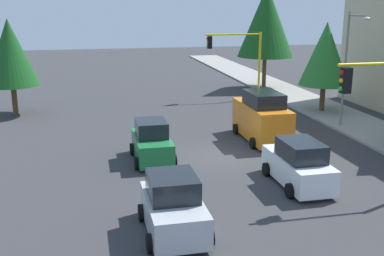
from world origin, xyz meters
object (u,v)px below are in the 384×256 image
at_px(car_green, 152,143).
at_px(car_silver, 173,207).
at_px(tree_opposite_side, 10,53).
at_px(delivery_van_orange, 262,118).
at_px(car_white, 298,165).
at_px(traffic_signal_far_left, 237,52).
at_px(tree_roadside_mid, 325,54).
at_px(street_lamp_curbside, 349,58).
at_px(tree_roadside_far, 266,21).

relative_size(car_green, car_silver, 1.00).
distance_m(tree_opposite_side, delivery_van_orange, 17.54).
bearing_deg(car_white, car_green, -129.28).
bearing_deg(car_green, delivery_van_orange, 108.79).
bearing_deg(car_green, car_silver, -2.49).
bearing_deg(traffic_signal_far_left, tree_roadside_mid, 36.05).
height_order(street_lamp_curbside, car_white, street_lamp_curbside).
xyz_separation_m(tree_roadside_mid, car_green, (7.82, -13.12, -3.21)).
relative_size(traffic_signal_far_left, street_lamp_curbside, 0.75).
xyz_separation_m(traffic_signal_far_left, tree_opposite_side, (2.00, -16.63, 0.52)).
relative_size(delivery_van_orange, car_white, 1.17).
bearing_deg(car_green, car_white, 50.72).
relative_size(car_green, car_white, 0.89).
bearing_deg(car_silver, tree_roadside_far, 152.99).
height_order(tree_roadside_far, car_silver, tree_roadside_far).
distance_m(street_lamp_curbside, tree_opposite_side, 21.87).
distance_m(delivery_van_orange, car_white, 6.84).
height_order(tree_roadside_far, car_white, tree_roadside_far).
relative_size(delivery_van_orange, car_green, 1.32).
xyz_separation_m(tree_roadside_mid, car_white, (12.37, -7.55, -3.21)).
bearing_deg(tree_roadside_far, car_white, -17.48).
relative_size(street_lamp_curbside, tree_opposite_side, 1.07).
distance_m(tree_roadside_mid, car_silver, 20.69).
xyz_separation_m(car_green, car_silver, (7.58, -0.33, 0.00)).
relative_size(tree_roadside_mid, car_white, 1.53).
xyz_separation_m(street_lamp_curbside, car_green, (3.43, -12.32, -3.45)).
distance_m(car_green, car_white, 7.20).
bearing_deg(car_white, delivery_van_orange, 172.32).
distance_m(street_lamp_curbside, delivery_van_orange, 6.70).
xyz_separation_m(tree_opposite_side, car_green, (11.82, 7.88, -3.37)).
relative_size(tree_opposite_side, car_green, 1.79).
relative_size(traffic_signal_far_left, tree_opposite_side, 0.81).
height_order(street_lamp_curbside, tree_roadside_mid, street_lamp_curbside).
xyz_separation_m(tree_roadside_far, car_silver, (25.40, -12.95, -5.04)).
xyz_separation_m(tree_roadside_far, car_green, (17.82, -12.62, -5.04)).
height_order(traffic_signal_far_left, car_white, traffic_signal_far_left).
relative_size(tree_roadside_far, car_white, 2.20).
xyz_separation_m(street_lamp_curbside, tree_roadside_mid, (-4.39, 0.80, -0.24)).
distance_m(delivery_van_orange, car_silver, 11.94).
height_order(traffic_signal_far_left, street_lamp_curbside, street_lamp_curbside).
distance_m(traffic_signal_far_left, tree_roadside_far, 5.98).
relative_size(street_lamp_curbside, delivery_van_orange, 1.46).
bearing_deg(tree_roadside_mid, car_silver, -41.14).
height_order(delivery_van_orange, car_white, delivery_van_orange).
bearing_deg(tree_opposite_side, delivery_van_orange, 56.23).
xyz_separation_m(traffic_signal_far_left, street_lamp_curbside, (10.39, 3.57, 0.60)).
xyz_separation_m(tree_opposite_side, car_white, (16.37, 13.45, -3.37)).
relative_size(street_lamp_curbside, tree_roadside_far, 0.78).
xyz_separation_m(car_green, car_white, (4.56, 5.57, 0.00)).
distance_m(tree_opposite_side, car_green, 14.60).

